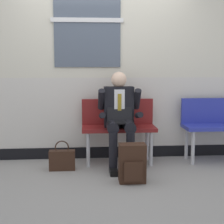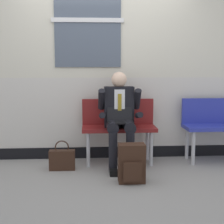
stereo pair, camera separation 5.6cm
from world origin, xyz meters
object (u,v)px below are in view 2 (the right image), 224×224
(bench_with_person, at_px, (119,124))
(handbag, at_px, (62,159))
(backpack, at_px, (132,164))
(person_seated, at_px, (120,116))

(bench_with_person, height_order, handbag, bench_with_person)
(bench_with_person, xyz_separation_m, backpack, (0.08, -0.85, -0.32))
(bench_with_person, distance_m, backpack, 0.91)
(backpack, bearing_deg, bench_with_person, 95.42)
(person_seated, bearing_deg, backpack, -82.99)
(backpack, height_order, handbag, backpack)
(bench_with_person, relative_size, handbag, 2.58)
(bench_with_person, height_order, person_seated, person_seated)
(bench_with_person, bearing_deg, backpack, -84.58)
(person_seated, relative_size, handbag, 3.24)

